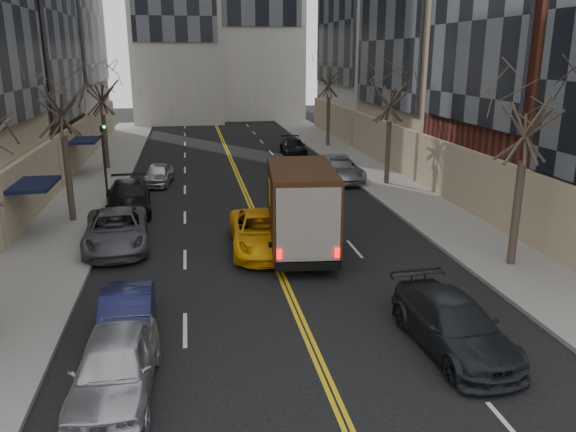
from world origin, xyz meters
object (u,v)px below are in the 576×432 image
at_px(ups_truck, 300,208).
at_px(taxi, 263,232).
at_px(pedestrian, 281,230).
at_px(observer_sedan, 454,325).

relative_size(ups_truck, taxi, 1.22).
height_order(taxi, pedestrian, pedestrian).
relative_size(ups_truck, pedestrian, 4.02).
bearing_deg(pedestrian, ups_truck, -129.03).
bearing_deg(pedestrian, observer_sedan, -173.07).
bearing_deg(pedestrian, taxi, 74.93).
bearing_deg(taxi, observer_sedan, -63.32).
distance_m(ups_truck, pedestrian, 1.26).
height_order(observer_sedan, taxi, taxi).
distance_m(observer_sedan, taxi, 9.86).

